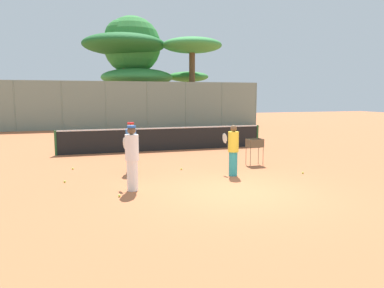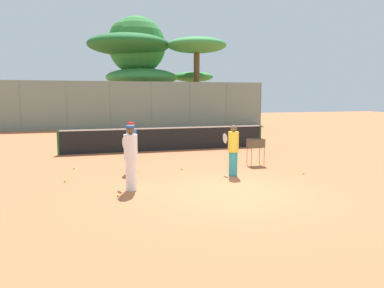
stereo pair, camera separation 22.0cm
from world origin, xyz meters
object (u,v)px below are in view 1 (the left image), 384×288
Objects in this scene: tennis_net at (165,138)px; player_red_cap at (132,157)px; ball_cart at (255,145)px; player_white_outfit at (131,147)px; player_yellow_shirt at (233,150)px.

tennis_net is 5.49× the size of player_red_cap.
player_white_outfit is at bearing 179.29° from ball_cart.
player_white_outfit reaches higher than ball_cart.
player_yellow_shirt is (2.99, -1.49, -0.03)m from player_white_outfit.
tennis_net is 5.78× the size of player_white_outfit.
ball_cart is at bearing -86.04° from player_white_outfit.
tennis_net is at bearing -21.95° from player_white_outfit.
player_red_cap is 3.46m from player_yellow_shirt.
player_yellow_shirt is at bearing -87.01° from player_red_cap.
player_red_cap is at bearing -154.20° from ball_cart.
player_white_outfit is 4.50m from ball_cart.
tennis_net is 5.06m from ball_cart.
tennis_net is 6.01m from player_yellow_shirt.
player_white_outfit is at bearing -116.61° from tennis_net.
player_white_outfit is 1.03× the size of player_yellow_shirt.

